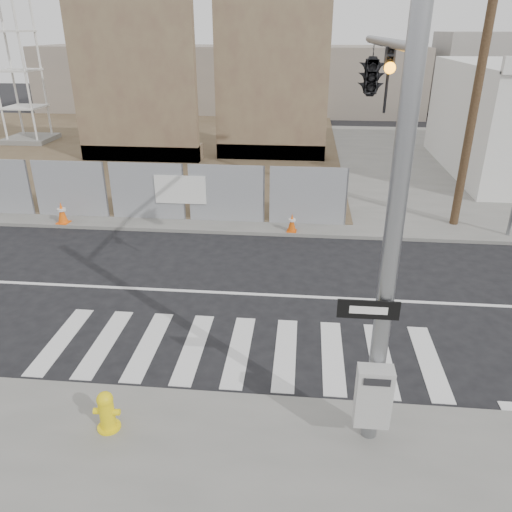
# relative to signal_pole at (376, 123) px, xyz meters

# --- Properties ---
(ground) EXTENTS (100.00, 100.00, 0.00)m
(ground) POSITION_rel_signal_pole_xyz_m (-2.49, 2.05, -4.78)
(ground) COLOR black
(ground) RESTS_ON ground
(sidewalk_far) EXTENTS (50.00, 20.00, 0.12)m
(sidewalk_far) POSITION_rel_signal_pole_xyz_m (-2.49, 16.05, -4.72)
(sidewalk_far) COLOR slate
(sidewalk_far) RESTS_ON ground
(signal_pole) EXTENTS (0.96, 5.87, 7.00)m
(signal_pole) POSITION_rel_signal_pole_xyz_m (0.00, 0.00, 0.00)
(signal_pole) COLOR gray
(signal_pole) RESTS_ON sidewalk_near
(concrete_wall_left) EXTENTS (6.00, 1.30, 8.00)m
(concrete_wall_left) POSITION_rel_signal_pole_xyz_m (-9.49, 15.13, -1.40)
(concrete_wall_left) COLOR brown
(concrete_wall_left) RESTS_ON sidewalk_far
(concrete_wall_right) EXTENTS (5.50, 1.30, 8.00)m
(concrete_wall_right) POSITION_rel_signal_pole_xyz_m (-2.99, 16.13, -1.40)
(concrete_wall_right) COLOR brown
(concrete_wall_right) RESTS_ON sidewalk_far
(utility_pole_right) EXTENTS (1.60, 0.28, 10.00)m
(utility_pole_right) POSITION_rel_signal_pole_xyz_m (4.01, 7.55, 0.42)
(utility_pole_right) COLOR #4D3824
(utility_pole_right) RESTS_ON sidewalk_far
(fire_hydrant) EXTENTS (0.46, 0.43, 0.75)m
(fire_hydrant) POSITION_rel_signal_pole_xyz_m (-4.39, -3.05, -4.29)
(fire_hydrant) COLOR yellow
(fire_hydrant) RESTS_ON sidewalk_near
(traffic_cone_c) EXTENTS (0.43, 0.43, 0.76)m
(traffic_cone_c) POSITION_rel_signal_pole_xyz_m (-9.54, 6.27, -4.29)
(traffic_cone_c) COLOR #FF5F0D
(traffic_cone_c) RESTS_ON sidewalk_far
(traffic_cone_d) EXTENTS (0.34, 0.34, 0.62)m
(traffic_cone_d) POSITION_rel_signal_pole_xyz_m (-1.59, 6.27, -4.36)
(traffic_cone_d) COLOR #D7500B
(traffic_cone_d) RESTS_ON sidewalk_far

